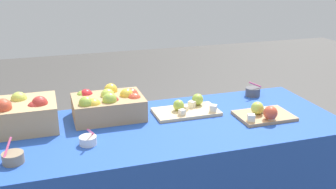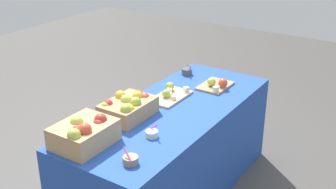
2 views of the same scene
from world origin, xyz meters
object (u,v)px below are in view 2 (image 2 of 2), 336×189
apple_crate_left (84,133)px  cutting_board_back (170,94)px  sample_bowl_near (187,71)px  sample_bowl_far (152,134)px  sample_bowl_mid (130,160)px  apple_crate_middle (128,107)px  cutting_board_front (216,85)px

apple_crate_left → cutting_board_back: 0.91m
sample_bowl_near → sample_bowl_far: size_ratio=1.07×
sample_bowl_mid → sample_bowl_far: sample_bowl_mid is taller
cutting_board_back → sample_bowl_mid: (-0.92, -0.32, 0.00)m
sample_bowl_mid → apple_crate_left: bearing=87.3°
sample_bowl_mid → sample_bowl_near: bearing=18.2°
apple_crate_left → sample_bowl_mid: 0.37m
cutting_board_back → sample_bowl_mid: size_ratio=3.48×
apple_crate_middle → cutting_board_front: apple_crate_middle is taller
apple_crate_left → cutting_board_front: (1.27, -0.26, -0.06)m
apple_crate_left → sample_bowl_far: apple_crate_left is taller
apple_crate_middle → cutting_board_back: size_ratio=1.04×
apple_crate_middle → sample_bowl_near: bearing=4.9°
apple_crate_middle → apple_crate_left: bearing=-177.8°
sample_bowl_mid → sample_bowl_far: (0.33, 0.08, -0.00)m
apple_crate_left → apple_crate_middle: (0.46, 0.02, -0.01)m
sample_bowl_near → cutting_board_back: bearing=-163.8°
sample_bowl_near → cutting_board_front: bearing=-109.9°
cutting_board_back → sample_bowl_near: bearing=16.2°
apple_crate_left → sample_bowl_near: bearing=4.0°
sample_bowl_far → sample_bowl_mid: bearing=-166.2°
apple_crate_middle → sample_bowl_mid: size_ratio=3.62×
cutting_board_back → sample_bowl_near: (0.50, 0.14, 0.01)m
apple_crate_left → apple_crate_middle: bearing=2.2°
apple_crate_middle → sample_bowl_mid: bearing=-141.0°
sample_bowl_near → sample_bowl_mid: sample_bowl_near is taller
apple_crate_left → sample_bowl_mid: (-0.02, -0.37, -0.06)m
cutting_board_front → apple_crate_left: bearing=168.5°
cutting_board_back → cutting_board_front: bearing=-29.9°
sample_bowl_far → cutting_board_front: bearing=1.9°
apple_crate_left → sample_bowl_mid: apple_crate_left is taller
apple_crate_left → sample_bowl_far: 0.43m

